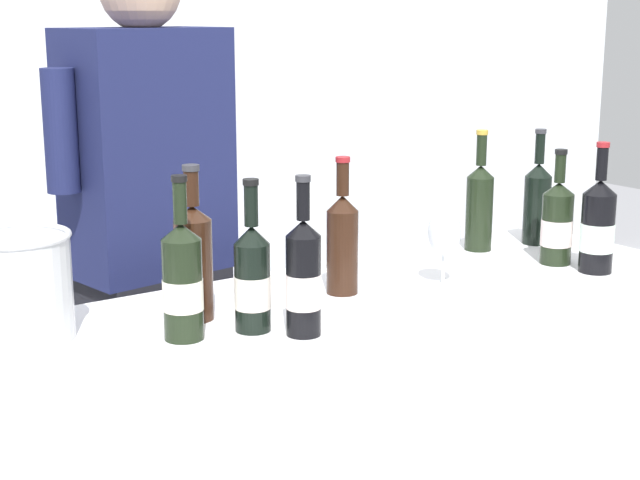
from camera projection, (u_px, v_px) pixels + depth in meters
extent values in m
cylinder|color=black|center=(557.00, 229.00, 2.48)|extent=(0.08, 0.08, 0.18)
cone|color=black|center=(559.00, 188.00, 2.46)|extent=(0.08, 0.08, 0.03)
cylinder|color=black|center=(560.00, 168.00, 2.45)|extent=(0.03, 0.03, 0.07)
cylinder|color=black|center=(561.00, 152.00, 2.44)|extent=(0.03, 0.03, 0.01)
cylinder|color=silver|center=(557.00, 232.00, 2.49)|extent=(0.08, 0.08, 0.07)
cylinder|color=black|center=(479.00, 214.00, 2.63)|extent=(0.07, 0.07, 0.20)
cone|color=black|center=(481.00, 171.00, 2.60)|extent=(0.07, 0.07, 0.03)
cylinder|color=black|center=(482.00, 150.00, 2.59)|extent=(0.03, 0.03, 0.08)
cylinder|color=#B79333|center=(482.00, 132.00, 2.58)|extent=(0.03, 0.03, 0.01)
cylinder|color=black|center=(342.00, 252.00, 2.22)|extent=(0.07, 0.07, 0.19)
cone|color=black|center=(343.00, 203.00, 2.19)|extent=(0.07, 0.07, 0.04)
cylinder|color=black|center=(343.00, 179.00, 2.18)|extent=(0.03, 0.03, 0.08)
cylinder|color=maroon|center=(343.00, 159.00, 2.17)|extent=(0.03, 0.03, 0.01)
cylinder|color=black|center=(183.00, 289.00, 1.91)|extent=(0.08, 0.08, 0.20)
cone|color=black|center=(181.00, 231.00, 1.88)|extent=(0.08, 0.08, 0.03)
cylinder|color=black|center=(180.00, 203.00, 1.87)|extent=(0.03, 0.03, 0.08)
cylinder|color=black|center=(179.00, 178.00, 1.86)|extent=(0.03, 0.03, 0.01)
cylinder|color=silver|center=(183.00, 294.00, 1.91)|extent=(0.08, 0.08, 0.06)
cylinder|color=black|center=(537.00, 210.00, 2.70)|extent=(0.07, 0.07, 0.19)
cone|color=black|center=(539.00, 170.00, 2.67)|extent=(0.07, 0.07, 0.04)
cylinder|color=black|center=(540.00, 149.00, 2.66)|extent=(0.03, 0.03, 0.08)
cylinder|color=#333338|center=(541.00, 131.00, 2.65)|extent=(0.03, 0.03, 0.01)
cylinder|color=black|center=(303.00, 286.00, 1.93)|extent=(0.07, 0.07, 0.20)
cone|color=black|center=(303.00, 228.00, 1.90)|extent=(0.07, 0.07, 0.03)
cylinder|color=black|center=(303.00, 201.00, 1.89)|extent=(0.03, 0.03, 0.08)
cylinder|color=#333338|center=(303.00, 178.00, 1.88)|extent=(0.03, 0.03, 0.01)
cylinder|color=white|center=(303.00, 291.00, 1.93)|extent=(0.07, 0.07, 0.07)
cylinder|color=black|center=(252.00, 288.00, 1.96)|extent=(0.07, 0.07, 0.18)
cone|color=black|center=(252.00, 235.00, 1.93)|extent=(0.07, 0.07, 0.04)
cylinder|color=black|center=(251.00, 206.00, 1.92)|extent=(0.03, 0.03, 0.08)
cylinder|color=black|center=(251.00, 182.00, 1.91)|extent=(0.03, 0.03, 0.01)
cylinder|color=silver|center=(253.00, 292.00, 1.96)|extent=(0.07, 0.07, 0.07)
cylinder|color=black|center=(597.00, 233.00, 2.40)|extent=(0.08, 0.08, 0.20)
cone|color=black|center=(600.00, 187.00, 2.38)|extent=(0.08, 0.08, 0.04)
cylinder|color=black|center=(602.00, 164.00, 2.36)|extent=(0.03, 0.03, 0.08)
cylinder|color=maroon|center=(603.00, 145.00, 2.35)|extent=(0.03, 0.03, 0.01)
cylinder|color=silver|center=(597.00, 237.00, 2.41)|extent=(0.08, 0.08, 0.07)
cylinder|color=black|center=(194.00, 270.00, 2.03)|extent=(0.08, 0.08, 0.22)
cone|color=black|center=(192.00, 213.00, 2.00)|extent=(0.08, 0.08, 0.03)
cylinder|color=black|center=(191.00, 188.00, 1.99)|extent=(0.03, 0.03, 0.07)
cylinder|color=#333338|center=(191.00, 168.00, 1.98)|extent=(0.04, 0.04, 0.01)
cylinder|color=silver|center=(443.00, 285.00, 2.30)|extent=(0.07, 0.07, 0.00)
cylinder|color=silver|center=(443.00, 269.00, 2.29)|extent=(0.01, 0.01, 0.08)
ellipsoid|color=silver|center=(444.00, 233.00, 2.27)|extent=(0.08, 0.08, 0.11)
ellipsoid|color=maroon|center=(444.00, 241.00, 2.28)|extent=(0.06, 0.06, 0.04)
cylinder|color=silver|center=(18.00, 289.00, 1.90)|extent=(0.21, 0.21, 0.21)
torus|color=silver|center=(14.00, 236.00, 1.88)|extent=(0.22, 0.22, 0.01)
cube|color=black|center=(158.00, 423.00, 2.67)|extent=(0.40, 0.29, 0.88)
cube|color=#191E47|center=(147.00, 152.00, 2.49)|extent=(0.44, 0.30, 0.63)
cylinder|color=#191E47|center=(220.00, 116.00, 2.64)|extent=(0.08, 0.08, 0.30)
cylinder|color=#191E47|center=(60.00, 131.00, 2.31)|extent=(0.08, 0.08, 0.30)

